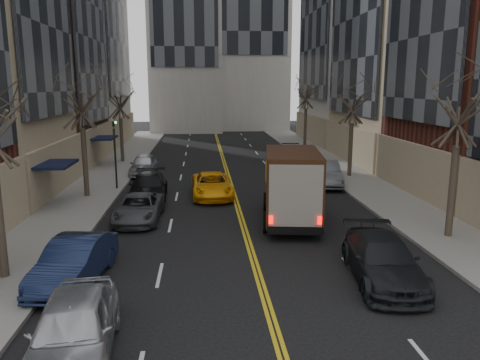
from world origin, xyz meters
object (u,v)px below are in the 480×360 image
at_px(ups_truck, 292,186).
at_px(observer_sedan, 383,260).
at_px(taxi, 212,185).
at_px(pedestrian, 289,216).

xyz_separation_m(ups_truck, observer_sedan, (1.81, -7.22, -1.05)).
bearing_deg(taxi, observer_sedan, -68.49).
xyz_separation_m(taxi, pedestrian, (3.31, -7.48, 0.14)).
relative_size(ups_truck, observer_sedan, 1.26).
xyz_separation_m(ups_truck, pedestrian, (-0.43, -1.83, -0.96)).
distance_m(ups_truck, observer_sedan, 7.52).
xyz_separation_m(ups_truck, taxi, (-3.74, 5.65, -1.10)).
bearing_deg(pedestrian, ups_truck, -30.38).
xyz_separation_m(observer_sedan, taxi, (-5.54, 12.87, -0.05)).
relative_size(observer_sedan, taxi, 1.06).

